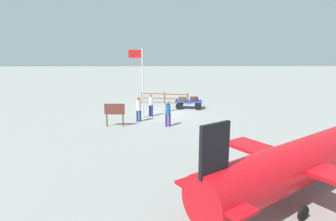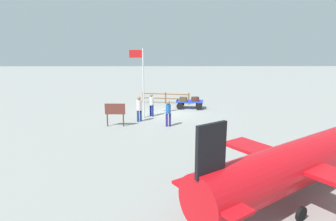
# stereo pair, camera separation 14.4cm
# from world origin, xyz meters

# --- Properties ---
(ground_plane) EXTENTS (120.00, 120.00, 0.00)m
(ground_plane) POSITION_xyz_m (0.00, 0.00, 0.00)
(ground_plane) COLOR gray
(luggage_cart) EXTENTS (2.30, 1.54, 0.65)m
(luggage_cart) POSITION_xyz_m (-1.78, -1.59, 0.48)
(luggage_cart) COLOR blue
(luggage_cart) RESTS_ON ground
(suitcase_navy) EXTENTS (0.54, 0.39, 0.34)m
(suitcase_navy) POSITION_xyz_m (-2.18, -1.36, 0.82)
(suitcase_navy) COLOR maroon
(suitcase_navy) RESTS_ON luggage_cart
(suitcase_maroon) EXTENTS (0.62, 0.48, 0.35)m
(suitcase_maroon) POSITION_xyz_m (-2.21, -1.36, 0.82)
(suitcase_maroon) COLOR #413527
(suitcase_maroon) RESTS_ON luggage_cart
(suitcase_tan) EXTENTS (0.65, 0.48, 0.35)m
(suitcase_tan) POSITION_xyz_m (-1.25, -1.29, 0.82)
(suitcase_tan) COLOR #453721
(suitcase_tan) RESTS_ON luggage_cart
(worker_lead) EXTENTS (0.46, 0.46, 1.70)m
(worker_lead) POSITION_xyz_m (1.95, 2.62, 0.99)
(worker_lead) COLOR navy
(worker_lead) RESTS_ON ground
(worker_trailing) EXTENTS (0.35, 0.35, 1.64)m
(worker_trailing) POSITION_xyz_m (0.02, 3.86, 0.94)
(worker_trailing) COLOR navy
(worker_trailing) RESTS_ON ground
(worker_supervisor) EXTENTS (0.48, 0.48, 1.63)m
(worker_supervisor) POSITION_xyz_m (1.19, 1.12, 0.95)
(worker_supervisor) COLOR navy
(worker_supervisor) RESTS_ON ground
(airplane_near) EXTENTS (8.03, 6.25, 3.09)m
(airplane_near) POSITION_xyz_m (-4.00, 12.49, 1.18)
(airplane_near) COLOR red
(airplane_near) RESTS_ON ground
(flagpole) EXTENTS (0.97, 0.15, 4.81)m
(flagpole) POSITION_xyz_m (1.83, 1.54, 2.86)
(flagpole) COLOR silver
(flagpole) RESTS_ON ground
(signboard) EXTENTS (1.27, 0.11, 1.46)m
(signboard) POSITION_xyz_m (3.34, 3.82, 1.00)
(signboard) COLOR #4C3319
(signboard) RESTS_ON ground
(wooden_fence) EXTENTS (4.18, 0.98, 1.00)m
(wooden_fence) POSITION_xyz_m (0.18, -3.74, 0.58)
(wooden_fence) COLOR brown
(wooden_fence) RESTS_ON ground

